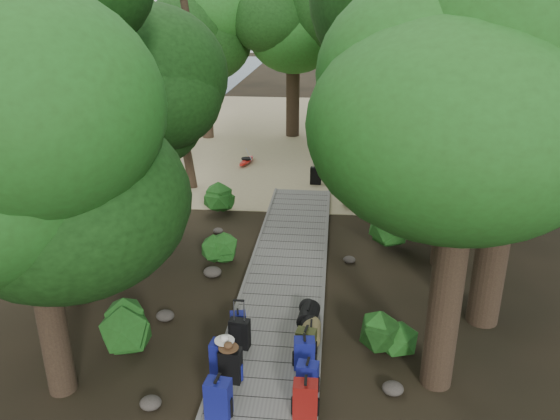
% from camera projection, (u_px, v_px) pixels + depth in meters
% --- Properties ---
extents(ground, '(120.00, 120.00, 0.00)m').
position_uv_depth(ground, '(284.00, 289.00, 13.22)').
color(ground, black).
rests_on(ground, ground).
extents(sand_beach, '(40.00, 22.00, 0.02)m').
position_uv_depth(sand_beach, '(314.00, 135.00, 28.04)').
color(sand_beach, tan).
rests_on(sand_beach, ground).
extents(boardwalk, '(2.00, 12.00, 0.12)m').
position_uv_depth(boardwalk, '(287.00, 268.00, 14.12)').
color(boardwalk, slate).
rests_on(boardwalk, ground).
extents(backpack_left_a, '(0.45, 0.34, 0.78)m').
position_uv_depth(backpack_left_a, '(218.00, 397.00, 8.91)').
color(backpack_left_a, navy).
rests_on(backpack_left_a, boardwalk).
extents(backpack_left_b, '(0.41, 0.30, 0.72)m').
position_uv_depth(backpack_left_b, '(231.00, 363.00, 9.77)').
color(backpack_left_b, black).
rests_on(backpack_left_b, boardwalk).
extents(backpack_left_c, '(0.44, 0.33, 0.76)m').
position_uv_depth(backpack_left_c, '(222.00, 356.00, 9.93)').
color(backpack_left_c, navy).
rests_on(backpack_left_c, boardwalk).
extents(backpack_left_d, '(0.37, 0.30, 0.50)m').
position_uv_depth(backpack_left_d, '(238.00, 321.00, 11.24)').
color(backpack_left_d, navy).
rests_on(backpack_left_d, boardwalk).
extents(backpack_right_a, '(0.41, 0.30, 0.73)m').
position_uv_depth(backpack_right_a, '(305.00, 397.00, 8.93)').
color(backpack_right_a, maroon).
rests_on(backpack_right_a, boardwalk).
extents(backpack_right_b, '(0.40, 0.30, 0.67)m').
position_uv_depth(backpack_right_b, '(308.00, 376.00, 9.47)').
color(backpack_right_b, navy).
rests_on(backpack_right_b, boardwalk).
extents(backpack_right_c, '(0.41, 0.31, 0.66)m').
position_uv_depth(backpack_right_c, '(304.00, 352.00, 10.14)').
color(backpack_right_c, navy).
rests_on(backpack_right_c, boardwalk).
extents(backpack_right_d, '(0.42, 0.33, 0.57)m').
position_uv_depth(backpack_right_d, '(306.00, 341.00, 10.54)').
color(backpack_right_d, '#363C1A').
rests_on(backpack_right_d, boardwalk).
extents(duffel_right_khaki, '(0.39, 0.58, 0.38)m').
position_uv_depth(duffel_right_khaki, '(311.00, 332.00, 10.96)').
color(duffel_right_khaki, olive).
rests_on(duffel_right_khaki, boardwalk).
extents(duffel_right_black, '(0.48, 0.69, 0.41)m').
position_uv_depth(duffel_right_black, '(309.00, 315.00, 11.53)').
color(duffel_right_black, black).
rests_on(duffel_right_black, boardwalk).
extents(suitcase_on_boardwalk, '(0.42, 0.27, 0.62)m').
position_uv_depth(suitcase_on_boardwalk, '(240.00, 334.00, 10.72)').
color(suitcase_on_boardwalk, black).
rests_on(suitcase_on_boardwalk, boardwalk).
extents(lone_suitcase_on_sand, '(0.42, 0.25, 0.65)m').
position_uv_depth(lone_suitcase_on_sand, '(316.00, 176.00, 20.50)').
color(lone_suitcase_on_sand, black).
rests_on(lone_suitcase_on_sand, sand_beach).
extents(hat_brown, '(0.36, 0.36, 0.11)m').
position_uv_depth(hat_brown, '(228.00, 345.00, 9.58)').
color(hat_brown, '#51351E').
rests_on(hat_brown, backpack_left_b).
extents(hat_white, '(0.36, 0.36, 0.12)m').
position_uv_depth(hat_white, '(224.00, 338.00, 9.72)').
color(hat_white, silver).
rests_on(hat_white, backpack_left_c).
extents(kayak, '(1.19, 3.27, 0.32)m').
position_uv_depth(kayak, '(246.00, 160.00, 23.08)').
color(kayak, red).
rests_on(kayak, sand_beach).
extents(sun_lounger, '(0.91, 1.85, 0.57)m').
position_uv_depth(sun_lounger, '(400.00, 169.00, 21.44)').
color(sun_lounger, silver).
rests_on(sun_lounger, sand_beach).
extents(tree_right_a, '(4.83, 4.83, 8.04)m').
position_uv_depth(tree_right_a, '(461.00, 173.00, 8.56)').
color(tree_right_a, black).
rests_on(tree_right_a, ground).
extents(tree_right_b, '(5.35, 5.35, 9.55)m').
position_uv_depth(tree_right_b, '(515.00, 102.00, 10.20)').
color(tree_right_b, black).
rests_on(tree_right_b, ground).
extents(tree_right_c, '(5.80, 5.80, 10.05)m').
position_uv_depth(tree_right_c, '(467.00, 70.00, 12.65)').
color(tree_right_c, black).
rests_on(tree_right_c, ground).
extents(tree_right_d, '(6.46, 6.46, 11.85)m').
position_uv_depth(tree_right_d, '(519.00, 25.00, 14.01)').
color(tree_right_d, black).
rests_on(tree_right_d, ground).
extents(tree_right_e, '(5.52, 5.52, 9.94)m').
position_uv_depth(tree_right_e, '(447.00, 53.00, 17.00)').
color(tree_right_e, black).
rests_on(tree_right_e, ground).
extents(tree_right_f, '(6.28, 6.28, 11.21)m').
position_uv_depth(tree_right_f, '(501.00, 27.00, 19.42)').
color(tree_right_f, black).
rests_on(tree_right_f, ground).
extents(tree_left_a, '(4.17, 4.17, 6.96)m').
position_uv_depth(tree_left_a, '(32.00, 210.00, 8.58)').
color(tree_left_a, black).
rests_on(tree_left_a, ground).
extents(tree_left_b, '(5.31, 5.31, 9.55)m').
position_uv_depth(tree_left_b, '(39.00, 91.00, 11.36)').
color(tree_left_b, black).
rests_on(tree_left_b, ground).
extents(tree_left_c, '(4.06, 4.06, 7.07)m').
position_uv_depth(tree_left_c, '(145.00, 120.00, 14.66)').
color(tree_left_c, black).
rests_on(tree_left_c, ground).
extents(tree_back_a, '(5.51, 5.51, 9.54)m').
position_uv_depth(tree_back_a, '(293.00, 38.00, 26.12)').
color(tree_back_a, black).
rests_on(tree_back_a, ground).
extents(tree_back_b, '(5.96, 5.96, 10.65)m').
position_uv_depth(tree_back_b, '(349.00, 26.00, 25.92)').
color(tree_back_b, black).
rests_on(tree_back_b, ground).
extents(tree_back_c, '(4.76, 4.76, 8.58)m').
position_uv_depth(tree_back_c, '(430.00, 51.00, 25.06)').
color(tree_back_c, black).
rests_on(tree_back_c, ground).
extents(tree_back_d, '(4.77, 4.77, 7.95)m').
position_uv_depth(tree_back_d, '(204.00, 56.00, 26.07)').
color(tree_back_d, black).
rests_on(tree_back_d, ground).
extents(palm_right_a, '(4.14, 4.14, 7.06)m').
position_uv_depth(palm_right_a, '(383.00, 104.00, 16.89)').
color(palm_right_a, '#153B10').
rests_on(palm_right_a, ground).
extents(palm_right_b, '(4.73, 4.73, 9.13)m').
position_uv_depth(palm_right_b, '(430.00, 55.00, 20.75)').
color(palm_right_b, '#153B10').
rests_on(palm_right_b, ground).
extents(palm_right_c, '(4.04, 4.04, 6.43)m').
position_uv_depth(palm_right_c, '(373.00, 81.00, 23.75)').
color(palm_right_c, '#153B10').
rests_on(palm_right_c, ground).
extents(palm_left_a, '(4.45, 4.45, 7.08)m').
position_uv_depth(palm_left_a, '(180.00, 92.00, 18.97)').
color(palm_left_a, '#153B10').
rests_on(palm_left_a, ground).
extents(rock_left_a, '(0.38, 0.34, 0.21)m').
position_uv_depth(rock_left_a, '(151.00, 403.00, 9.36)').
color(rock_left_a, '#4C473F').
rests_on(rock_left_a, ground).
extents(rock_left_b, '(0.40, 0.36, 0.22)m').
position_uv_depth(rock_left_b, '(165.00, 316.00, 11.92)').
color(rock_left_b, '#4C473F').
rests_on(rock_left_b, ground).
extents(rock_left_c, '(0.46, 0.42, 0.25)m').
position_uv_depth(rock_left_c, '(212.00, 272.00, 13.78)').
color(rock_left_c, '#4C473F').
rests_on(rock_left_c, ground).
extents(rock_left_d, '(0.30, 0.27, 0.17)m').
position_uv_depth(rock_left_d, '(218.00, 231.00, 16.33)').
color(rock_left_d, '#4C473F').
rests_on(rock_left_d, ground).
extents(rock_right_a, '(0.39, 0.35, 0.21)m').
position_uv_depth(rock_right_a, '(393.00, 388.00, 9.70)').
color(rock_right_a, '#4C473F').
rests_on(rock_right_a, ground).
extents(rock_right_b, '(0.48, 0.43, 0.26)m').
position_uv_depth(rock_right_b, '(384.00, 323.00, 11.61)').
color(rock_right_b, '#4C473F').
rests_on(rock_right_b, ground).
extents(rock_right_c, '(0.32, 0.29, 0.18)m').
position_uv_depth(rock_right_c, '(349.00, 259.00, 14.51)').
color(rock_right_c, '#4C473F').
rests_on(rock_right_c, ground).
extents(rock_right_d, '(0.52, 0.47, 0.29)m').
position_uv_depth(rock_right_d, '(386.00, 220.00, 16.97)').
color(rock_right_d, '#4C473F').
rests_on(rock_right_d, ground).
extents(shrub_left_a, '(1.21, 1.21, 1.09)m').
position_uv_depth(shrub_left_a, '(129.00, 329.00, 10.68)').
color(shrub_left_a, '#1E4C16').
rests_on(shrub_left_a, ground).
extents(shrub_left_b, '(0.81, 0.81, 0.73)m').
position_uv_depth(shrub_left_b, '(221.00, 251.00, 14.36)').
color(shrub_left_b, '#1E4C16').
rests_on(shrub_left_b, ground).
extents(shrub_left_c, '(1.15, 1.15, 1.03)m').
position_uv_depth(shrub_left_c, '(217.00, 198.00, 17.74)').
color(shrub_left_c, '#1E4C16').
rests_on(shrub_left_c, ground).
extents(shrub_right_a, '(0.97, 0.97, 0.88)m').
position_uv_depth(shrub_right_a, '(388.00, 337.00, 10.59)').
color(shrub_right_a, '#1E4C16').
rests_on(shrub_right_a, ground).
extents(shrub_right_b, '(1.24, 1.24, 1.12)m').
position_uv_depth(shrub_right_b, '(385.00, 233.00, 15.00)').
color(shrub_right_b, '#1E4C16').
rests_on(shrub_right_b, ground).
extents(shrub_right_c, '(0.81, 0.81, 0.72)m').
position_uv_depth(shrub_right_c, '(354.00, 196.00, 18.36)').
color(shrub_right_c, '#1E4C16').
rests_on(shrub_right_c, ground).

